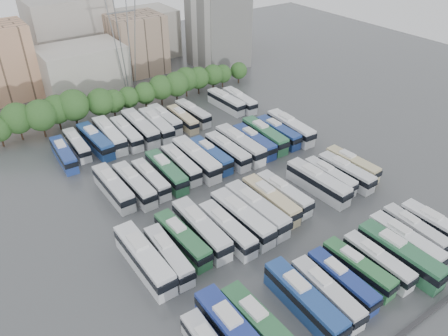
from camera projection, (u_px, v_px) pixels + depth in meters
ground at (243, 197)px, 75.26m from camera, size 220.00×220.00×0.00m
parapet at (407, 330)px, 52.25m from camera, size 56.00×0.50×0.50m
tree_line at (121, 96)px, 100.20m from camera, size 65.36×8.05×8.76m
city_buildings at (62, 52)px, 117.26m from camera, size 102.00×35.00×20.00m
apartment_tower at (218, 21)px, 124.67m from camera, size 14.00×14.00×26.00m
electricity_pylon at (122, 23)px, 100.79m from camera, size 9.00×6.91×33.83m
bus_r0_s1 at (236, 336)px, 49.43m from camera, size 3.00×13.63×4.27m
bus_r0_s2 at (262, 328)px, 50.50m from camera, size 3.18×12.91×4.03m
bus_r0_s4 at (304, 300)px, 53.86m from camera, size 3.22×13.02×4.06m
bus_r0_s5 at (326, 293)px, 55.10m from camera, size 3.02×11.60×3.61m
bus_r0_s6 at (342, 281)px, 56.93m from camera, size 2.55×11.04×3.45m
bus_r0_s7 at (358, 268)px, 58.84m from camera, size 2.94×11.09×3.45m
bus_r0_s8 at (378, 261)px, 59.95m from camera, size 2.39×10.91×3.42m
bus_r0_s9 at (400, 254)px, 60.57m from camera, size 3.17×13.09×4.09m
bus_r0_s10 at (406, 242)px, 63.00m from camera, size 2.67×11.96×3.75m
bus_r0_s11 at (415, 230)px, 65.41m from camera, size 2.88×10.91×3.39m
bus_r0_s12 at (438, 227)px, 65.68m from camera, size 2.82×11.89×3.71m
bus_r1_s0 at (144, 259)px, 59.77m from camera, size 3.17×13.60×4.25m
bus_r1_s1 at (168, 255)px, 60.77m from camera, size 2.87×11.46×3.57m
bus_r1_s2 at (182, 239)px, 63.44m from camera, size 3.15×12.07×3.75m
bus_r1_s3 at (201, 229)px, 65.08m from camera, size 2.99×13.14×4.11m
bus_r1_s4 at (227, 229)px, 65.33m from camera, size 2.81×12.07×3.77m
bus_r1_s5 at (242, 218)px, 67.33m from camera, size 3.32×13.18×4.11m
bus_r1_s6 at (257, 209)px, 69.03m from camera, size 3.30×13.37×4.17m
bus_r1_s7 at (270, 200)px, 71.32m from camera, size 2.69×12.28×3.85m
bus_r1_s8 at (284, 193)px, 73.05m from camera, size 2.92×11.66×3.63m
bus_r1_s10 at (318, 182)px, 75.51m from camera, size 3.47×12.99×4.04m
bus_r1_s11 at (330, 176)px, 77.63m from camera, size 2.54×10.90×3.41m
bus_r1_s12 at (346, 172)px, 78.57m from camera, size 2.97×11.68×3.64m
bus_r1_s13 at (352, 164)px, 80.94m from camera, size 2.98×11.23×3.49m
bus_r2_s1 at (113, 187)px, 74.34m from camera, size 2.83×12.41×3.88m
bus_r2_s2 at (134, 185)px, 75.07m from camera, size 2.98×12.22×3.81m
bus_r2_s3 at (151, 179)px, 76.87m from camera, size 2.44×11.00×3.45m
bus_r2_s4 at (166, 171)px, 78.55m from camera, size 2.91×12.33×3.85m
bus_r2_s5 at (181, 164)px, 80.77m from camera, size 2.82×11.63×3.63m
bus_r2_s6 at (196, 159)px, 81.88m from camera, size 3.07×13.59×4.26m
bus_r2_s7 at (211, 155)px, 83.58m from camera, size 2.78×11.72×3.66m
bus_r2_s8 at (228, 151)px, 84.78m from camera, size 2.79×12.19×3.81m
bus_r2_s9 at (240, 144)px, 86.48m from camera, size 2.97×13.40×4.20m
bus_r2_s10 at (254, 141)px, 88.02m from camera, size 2.75×11.86×3.71m
bus_r2_s11 at (265, 135)px, 89.95m from camera, size 3.42×12.96×4.03m
bus_r2_s12 at (278, 132)px, 91.37m from camera, size 2.60×11.91×3.74m
bus_r2_s13 at (290, 127)px, 92.73m from camera, size 3.43×13.22×4.11m
bus_r3_s0 at (64, 154)px, 83.91m from camera, size 2.96×11.48×3.57m
bus_r3_s1 at (77, 145)px, 87.16m from camera, size 2.63×11.01×3.44m
bus_r3_s2 at (95, 141)px, 88.01m from camera, size 3.43×12.85×3.99m
bus_r3_s3 at (110, 135)px, 89.93m from camera, size 3.21×13.12×4.09m
bus_r3_s4 at (126, 133)px, 90.85m from camera, size 2.99×12.09×3.77m
bus_r3_s5 at (140, 127)px, 92.52m from camera, size 3.28×13.75×4.29m
bus_r3_s6 at (156, 125)px, 93.79m from camera, size 3.44×13.01×4.04m
bus_r3_s7 at (165, 119)px, 96.64m from camera, size 2.65×11.72×3.67m
bus_r3_s8 at (183, 119)px, 96.95m from camera, size 2.63×10.93×3.41m
bus_r3_s9 at (193, 113)px, 99.32m from camera, size 3.05×11.47×3.57m
bus_r3_s12 at (226, 101)px, 104.46m from camera, size 3.09×12.00×3.73m
bus_r3_s13 at (240, 100)px, 105.22m from camera, size 3.11×11.79×3.66m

